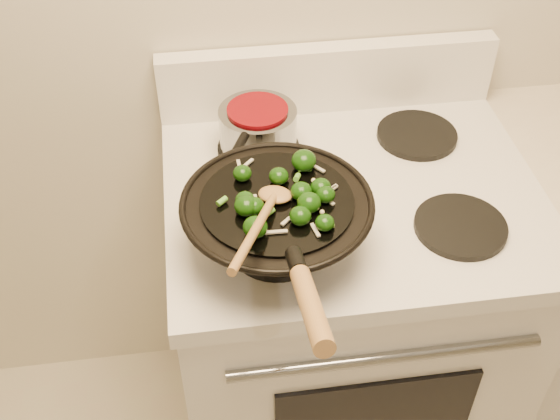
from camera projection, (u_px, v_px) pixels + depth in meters
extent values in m
cube|color=white|center=(340.00, 330.00, 1.78)|extent=(0.76, 0.64, 0.88)
cube|color=white|center=(352.00, 195.00, 1.47)|extent=(0.78, 0.66, 0.04)
cube|color=white|center=(327.00, 78.00, 1.62)|extent=(0.78, 0.05, 0.16)
cylinder|color=gray|center=(386.00, 358.00, 1.31)|extent=(0.60, 0.02, 0.02)
cylinder|color=black|center=(277.00, 245.00, 1.32)|extent=(0.18, 0.18, 0.01)
cylinder|color=black|center=(460.00, 226.00, 1.36)|extent=(0.18, 0.18, 0.01)
cylinder|color=black|center=(258.00, 149.00, 1.54)|extent=(0.18, 0.18, 0.01)
cylinder|color=black|center=(417.00, 135.00, 1.58)|extent=(0.18, 0.18, 0.01)
torus|color=black|center=(277.00, 203.00, 1.25)|extent=(0.35, 0.35, 0.01)
cylinder|color=black|center=(277.00, 201.00, 1.25)|extent=(0.28, 0.28, 0.01)
cylinder|color=black|center=(296.00, 262.00, 1.07)|extent=(0.03, 0.06, 0.04)
cylinder|color=#9D713D|center=(311.00, 308.00, 0.97)|extent=(0.03, 0.18, 0.08)
ellipsoid|color=#113708|center=(301.00, 191.00, 1.24)|extent=(0.04, 0.04, 0.03)
cylinder|color=#55802E|center=(308.00, 195.00, 1.25)|extent=(0.02, 0.02, 0.01)
ellipsoid|color=#113708|center=(309.00, 203.00, 1.22)|extent=(0.04, 0.04, 0.04)
ellipsoid|color=#113708|center=(304.00, 161.00, 1.30)|extent=(0.05, 0.05, 0.04)
ellipsoid|color=#113708|center=(325.00, 223.00, 1.19)|extent=(0.03, 0.03, 0.03)
cylinder|color=#55802E|center=(330.00, 225.00, 1.19)|extent=(0.02, 0.01, 0.01)
ellipsoid|color=#113708|center=(254.00, 206.00, 1.22)|extent=(0.04, 0.04, 0.03)
ellipsoid|color=#113708|center=(246.00, 206.00, 1.21)|extent=(0.04, 0.04, 0.04)
ellipsoid|color=#113708|center=(279.00, 176.00, 1.27)|extent=(0.04, 0.04, 0.03)
cylinder|color=#55802E|center=(285.00, 179.00, 1.28)|extent=(0.02, 0.02, 0.02)
ellipsoid|color=#113708|center=(255.00, 227.00, 1.17)|extent=(0.04, 0.04, 0.04)
ellipsoid|color=#113708|center=(326.00, 194.00, 1.24)|extent=(0.04, 0.04, 0.03)
ellipsoid|color=#113708|center=(300.00, 216.00, 1.20)|extent=(0.04, 0.04, 0.03)
cylinder|color=#55802E|center=(307.00, 219.00, 1.20)|extent=(0.02, 0.02, 0.01)
ellipsoid|color=#113708|center=(321.00, 187.00, 1.25)|extent=(0.04, 0.04, 0.03)
ellipsoid|color=#113708|center=(242.00, 173.00, 1.28)|extent=(0.03, 0.03, 0.03)
ellipsoid|color=#113708|center=(245.00, 200.00, 1.23)|extent=(0.04, 0.04, 0.03)
cylinder|color=#55802E|center=(251.00, 203.00, 1.23)|extent=(0.02, 0.01, 0.01)
cube|color=beige|center=(328.00, 192.00, 1.26)|extent=(0.04, 0.03, 0.00)
cube|color=beige|center=(290.00, 218.00, 1.21)|extent=(0.04, 0.03, 0.00)
cube|color=beige|center=(329.00, 190.00, 1.26)|extent=(0.04, 0.03, 0.00)
cube|color=beige|center=(316.00, 167.00, 1.31)|extent=(0.03, 0.04, 0.00)
cube|color=beige|center=(257.00, 204.00, 1.24)|extent=(0.01, 0.05, 0.00)
cube|color=beige|center=(315.00, 230.00, 1.19)|extent=(0.01, 0.03, 0.00)
cube|color=beige|center=(328.00, 200.00, 1.24)|extent=(0.02, 0.03, 0.00)
cube|color=beige|center=(276.00, 232.00, 1.18)|extent=(0.04, 0.01, 0.00)
cube|color=beige|center=(245.00, 165.00, 1.32)|extent=(0.04, 0.04, 0.00)
cube|color=beige|center=(239.00, 166.00, 1.31)|extent=(0.01, 0.04, 0.00)
cylinder|color=#5AA735|center=(281.00, 174.00, 1.29)|extent=(0.02, 0.03, 0.02)
cylinder|color=#5AA735|center=(298.00, 189.00, 1.26)|extent=(0.03, 0.02, 0.02)
cylinder|color=#5AA735|center=(269.00, 213.00, 1.21)|extent=(0.02, 0.02, 0.01)
cylinder|color=#5AA735|center=(300.00, 190.00, 1.26)|extent=(0.03, 0.02, 0.01)
cylinder|color=#5AA735|center=(222.00, 201.00, 1.23)|extent=(0.02, 0.02, 0.01)
cylinder|color=#5AA735|center=(305.00, 169.00, 1.30)|extent=(0.01, 0.02, 0.01)
cylinder|color=#5AA735|center=(297.00, 177.00, 1.28)|extent=(0.03, 0.02, 0.02)
cylinder|color=#5AA735|center=(316.00, 190.00, 1.26)|extent=(0.02, 0.02, 0.01)
sphere|color=beige|center=(245.00, 193.00, 1.26)|extent=(0.01, 0.01, 0.01)
sphere|color=beige|center=(313.00, 181.00, 1.28)|extent=(0.01, 0.01, 0.01)
sphere|color=beige|center=(322.00, 212.00, 1.22)|extent=(0.01, 0.01, 0.01)
sphere|color=beige|center=(277.00, 183.00, 1.28)|extent=(0.01, 0.01, 0.01)
ellipsoid|color=#9D713D|center=(275.00, 195.00, 1.24)|extent=(0.07, 0.07, 0.02)
cylinder|color=#9D713D|center=(255.00, 231.00, 1.13)|extent=(0.11, 0.24, 0.08)
cylinder|color=gray|center=(258.00, 129.00, 1.51)|extent=(0.17, 0.17, 0.09)
cylinder|color=#66040A|center=(257.00, 110.00, 1.47)|extent=(0.13, 0.13, 0.01)
cylinder|color=black|center=(237.00, 150.00, 1.38)|extent=(0.06, 0.10, 0.02)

